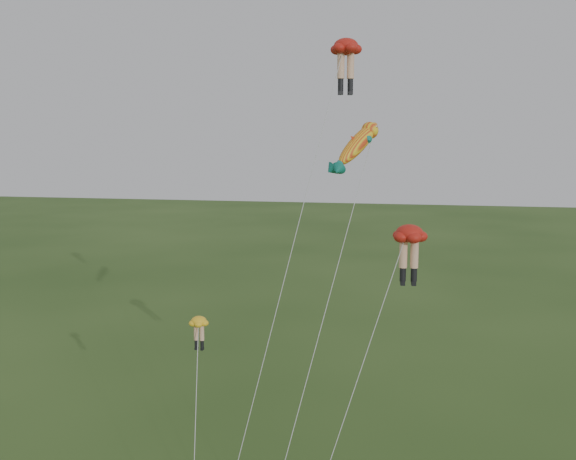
# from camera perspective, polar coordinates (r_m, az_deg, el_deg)

# --- Properties ---
(legs_kite_red_high) EXTENTS (5.50, 8.51, 21.90)m
(legs_kite_red_high) POSITION_cam_1_polar(r_m,az_deg,el_deg) (31.39, 5.02, 15.09)
(legs_kite_red_high) COLOR red
(legs_kite_red_high) RESTS_ON ground
(legs_kite_red_mid) EXTENTS (5.13, 6.61, 13.56)m
(legs_kite_red_mid) POSITION_cam_1_polar(r_m,az_deg,el_deg) (27.93, 10.62, -1.03)
(legs_kite_red_mid) COLOR red
(legs_kite_red_mid) RESTS_ON ground
(legs_kite_yellow) EXTENTS (1.58, 4.95, 9.50)m
(legs_kite_yellow) POSITION_cam_1_polar(r_m,az_deg,el_deg) (28.53, -7.97, -9.36)
(legs_kite_yellow) COLOR yellow
(legs_kite_yellow) RESTS_ON ground
(fish_kite) EXTENTS (4.38, 11.58, 18.31)m
(fish_kite) POSITION_cam_1_polar(r_m,az_deg,el_deg) (31.32, 6.22, 7.47)
(fish_kite) COLOR yellow
(fish_kite) RESTS_ON ground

